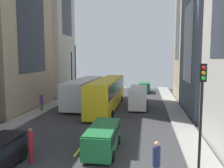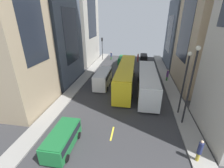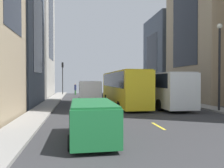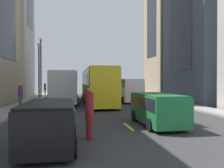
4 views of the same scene
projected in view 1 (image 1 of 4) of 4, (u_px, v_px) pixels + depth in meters
ground_plane at (109, 109)px, 27.75m from camera, size 41.23×41.23×0.00m
sidewalk_west at (49, 107)px, 28.87m from camera, size 1.89×44.00×0.15m
sidewalk_east at (175, 111)px, 26.60m from camera, size 1.89×44.00×0.15m
lane_stripe_1 at (79, 150)px, 15.36m from camera, size 0.16×2.00×0.01m
lane_stripe_2 at (103, 118)px, 23.62m from camera, size 0.16×2.00×0.01m
lane_stripe_3 at (114, 103)px, 31.87m from camera, size 0.16×2.00×0.01m
lane_stripe_4 at (121, 94)px, 40.13m from camera, size 0.16×2.00×0.01m
lane_stripe_5 at (125, 88)px, 48.39m from camera, size 0.16×2.00×0.01m
building_east_2 at (201, 10)px, 33.66m from camera, size 6.40×7.51×26.27m
city_bus_white at (85, 89)px, 30.67m from camera, size 2.80×12.27×3.35m
streetcar_yellow at (107, 91)px, 28.24m from camera, size 2.70×14.46×3.59m
delivery_van_white at (138, 96)px, 28.52m from camera, size 2.25×5.87×2.58m
car_green_0 at (103, 136)px, 15.16m from camera, size 1.92×4.58×1.68m
car_green_1 at (144, 87)px, 41.82m from camera, size 2.06×4.27×1.73m
pedestrian_walking_far at (31, 145)px, 13.34m from camera, size 0.34×0.34×2.11m
pedestrian_crossing_near at (156, 161)px, 11.31m from camera, size 0.39×0.39×2.07m
pedestrian_crossing_mid at (84, 85)px, 43.11m from camera, size 0.36×0.36×2.00m
pedestrian_waiting_curb at (41, 101)px, 26.41m from camera, size 0.37×0.37×2.04m
traffic_light_near_corner at (202, 98)px, 11.58m from camera, size 0.32×0.44×5.66m
streetlamp_near at (72, 68)px, 36.06m from camera, size 0.44×0.44×7.30m
streetlamp_far at (75, 64)px, 37.91m from camera, size 0.44×0.44×8.22m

